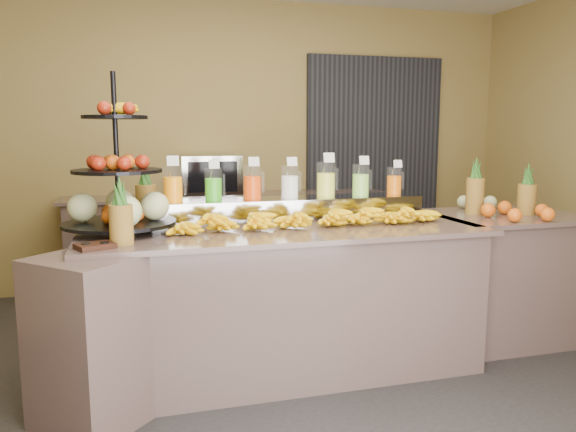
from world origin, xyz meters
name	(u,v)px	position (x,y,z in m)	size (l,w,h in m)	color
ground	(297,386)	(0.00, 0.00, 0.00)	(6.00, 6.00, 0.00)	black
room_envelope	(291,81)	(0.19, 0.79, 1.88)	(6.04, 5.02, 2.82)	olive
buffet_counter	(268,301)	(-0.12, 0.26, 0.47)	(2.75, 1.25, 0.93)	#8A6A64
right_counter	(500,275)	(1.70, 0.40, 0.47)	(1.08, 0.88, 0.93)	#8A6A64
back_ledge	(230,241)	(0.00, 2.25, 0.47)	(3.10, 0.55, 0.93)	#8A6A64
pitcher_tray	(290,209)	(0.12, 0.58, 1.01)	(1.85, 0.30, 0.15)	gray
juice_pitcher_orange_a	(173,186)	(-0.66, 0.58, 1.18)	(0.13, 0.13, 0.31)	silver
juice_pitcher_green	(213,186)	(-0.40, 0.58, 1.17)	(0.12, 0.12, 0.28)	silver
juice_pitcher_orange_b	(252,184)	(-0.14, 0.58, 1.18)	(0.12, 0.13, 0.29)	silver
juice_pitcher_milk	(290,184)	(0.12, 0.58, 1.18)	(0.12, 0.12, 0.29)	silver
juice_pitcher_lemon	(326,181)	(0.38, 0.58, 1.19)	(0.13, 0.14, 0.32)	silver
juice_pitcher_lime	(361,182)	(0.64, 0.58, 1.18)	(0.12, 0.12, 0.29)	silver
juice_pitcher_orange_c	(394,182)	(0.90, 0.58, 1.17)	(0.11, 0.11, 0.26)	silver
banana_heap	(310,216)	(0.17, 0.28, 1.00)	(1.80, 0.16, 0.15)	yellow
fruit_stand	(126,192)	(-0.95, 0.41, 1.17)	(0.75, 0.75, 0.94)	black
condiment_caddy	(95,246)	(-1.11, -0.06, 0.94)	(0.18, 0.14, 0.03)	black
pineapple_left_a	(121,219)	(-0.98, 0.02, 1.07)	(0.13, 0.13, 0.37)	brown
pineapple_left_b	(146,199)	(-0.83, 0.75, 1.08)	(0.14, 0.14, 0.41)	brown
right_fruit_pile	(508,205)	(1.65, 0.30, 1.01)	(0.50, 0.48, 0.26)	brown
oven_warmer	(210,175)	(-0.19, 2.25, 1.12)	(0.56, 0.39, 0.37)	gray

